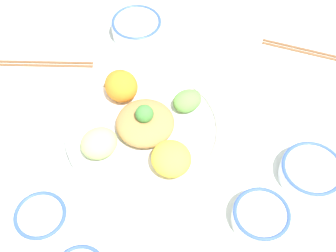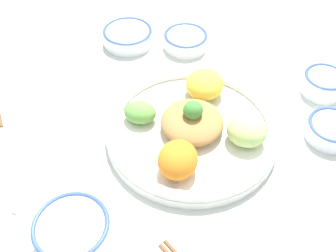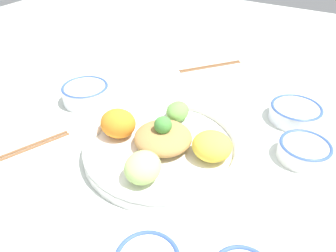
{
  "view_description": "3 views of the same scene",
  "coord_description": "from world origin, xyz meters",
  "px_view_note": "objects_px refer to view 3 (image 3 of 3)",
  "views": [
    {
      "loc": [
        0.15,
        0.54,
        0.81
      ],
      "look_at": [
        -0.02,
        0.06,
        0.07
      ],
      "focal_mm": 50.0,
      "sensor_mm": 36.0,
      "label": 1
    },
    {
      "loc": [
        0.2,
        -0.44,
        0.58
      ],
      "look_at": [
        -0.02,
        -0.02,
        0.05
      ],
      "focal_mm": 42.0,
      "sensor_mm": 36.0,
      "label": 2
    },
    {
      "loc": [
        0.46,
        0.3,
        0.45
      ],
      "look_at": [
        0.01,
        0.04,
        0.07
      ],
      "focal_mm": 35.0,
      "sensor_mm": 36.0,
      "label": 3
    }
  ],
  "objects_px": {
    "sauce_bowl_far": "(86,93)",
    "chopsticks_pair_far": "(16,151)",
    "sauce_bowl_red": "(304,150)",
    "salad_platter": "(163,144)",
    "rice_bowl_blue": "(295,112)",
    "serving_spoon_extra": "(137,88)",
    "chopsticks_pair_near": "(211,66)"
  },
  "relations": [
    {
      "from": "sauce_bowl_far",
      "to": "chopsticks_pair_far",
      "type": "height_order",
      "value": "sauce_bowl_far"
    },
    {
      "from": "sauce_bowl_red",
      "to": "sauce_bowl_far",
      "type": "xyz_separation_m",
      "value": [
        0.06,
        -0.53,
        0.01
      ]
    },
    {
      "from": "chopsticks_pair_far",
      "to": "salad_platter",
      "type": "bearing_deg",
      "value": -37.72
    },
    {
      "from": "rice_bowl_blue",
      "to": "sauce_bowl_far",
      "type": "xyz_separation_m",
      "value": [
        0.19,
        -0.48,
        0.0
      ]
    },
    {
      "from": "sauce_bowl_far",
      "to": "serving_spoon_extra",
      "type": "relative_size",
      "value": 0.89
    },
    {
      "from": "salad_platter",
      "to": "chopsticks_pair_far",
      "type": "relative_size",
      "value": 1.5
    },
    {
      "from": "salad_platter",
      "to": "chopsticks_pair_near",
      "type": "relative_size",
      "value": 1.91
    },
    {
      "from": "rice_bowl_blue",
      "to": "sauce_bowl_red",
      "type": "bearing_deg",
      "value": 20.34
    },
    {
      "from": "sauce_bowl_red",
      "to": "serving_spoon_extra",
      "type": "xyz_separation_m",
      "value": [
        -0.06,
        -0.46,
        -0.02
      ]
    },
    {
      "from": "serving_spoon_extra",
      "to": "chopsticks_pair_far",
      "type": "bearing_deg",
      "value": 78.51
    },
    {
      "from": "salad_platter",
      "to": "chopsticks_pair_near",
      "type": "xyz_separation_m",
      "value": [
        -0.43,
        -0.09,
        -0.02
      ]
    },
    {
      "from": "salad_platter",
      "to": "sauce_bowl_red",
      "type": "xyz_separation_m",
      "value": [
        -0.14,
        0.25,
        -0.0
      ]
    },
    {
      "from": "salad_platter",
      "to": "serving_spoon_extra",
      "type": "bearing_deg",
      "value": -133.65
    },
    {
      "from": "sauce_bowl_red",
      "to": "sauce_bowl_far",
      "type": "distance_m",
      "value": 0.54
    },
    {
      "from": "salad_platter",
      "to": "rice_bowl_blue",
      "type": "xyz_separation_m",
      "value": [
        -0.27,
        0.21,
        -0.0
      ]
    },
    {
      "from": "rice_bowl_blue",
      "to": "serving_spoon_extra",
      "type": "relative_size",
      "value": 0.9
    },
    {
      "from": "sauce_bowl_red",
      "to": "chopsticks_pair_near",
      "type": "bearing_deg",
      "value": -130.69
    },
    {
      "from": "serving_spoon_extra",
      "to": "sauce_bowl_red",
      "type": "bearing_deg",
      "value": 170.82
    },
    {
      "from": "sauce_bowl_red",
      "to": "sauce_bowl_far",
      "type": "relative_size",
      "value": 0.88
    },
    {
      "from": "salad_platter",
      "to": "sauce_bowl_far",
      "type": "xyz_separation_m",
      "value": [
        -0.08,
        -0.28,
        0.0
      ]
    },
    {
      "from": "sauce_bowl_red",
      "to": "serving_spoon_extra",
      "type": "relative_size",
      "value": 0.79
    },
    {
      "from": "salad_platter",
      "to": "chopsticks_pair_near",
      "type": "bearing_deg",
      "value": -168.18
    },
    {
      "from": "salad_platter",
      "to": "sauce_bowl_red",
      "type": "height_order",
      "value": "salad_platter"
    },
    {
      "from": "chopsticks_pair_far",
      "to": "sauce_bowl_far",
      "type": "bearing_deg",
      "value": 25.0
    },
    {
      "from": "chopsticks_pair_far",
      "to": "chopsticks_pair_near",
      "type": "bearing_deg",
      "value": 5.1
    },
    {
      "from": "sauce_bowl_far",
      "to": "chopsticks_pair_near",
      "type": "bearing_deg",
      "value": 152.07
    },
    {
      "from": "chopsticks_pair_near",
      "to": "serving_spoon_extra",
      "type": "relative_size",
      "value": 1.3
    },
    {
      "from": "salad_platter",
      "to": "sauce_bowl_red",
      "type": "distance_m",
      "value": 0.29
    },
    {
      "from": "chopsticks_pair_far",
      "to": "sauce_bowl_red",
      "type": "bearing_deg",
      "value": -38.91
    },
    {
      "from": "rice_bowl_blue",
      "to": "chopsticks_pair_near",
      "type": "relative_size",
      "value": 0.69
    },
    {
      "from": "chopsticks_pair_far",
      "to": "serving_spoon_extra",
      "type": "height_order",
      "value": "chopsticks_pair_far"
    },
    {
      "from": "sauce_bowl_far",
      "to": "serving_spoon_extra",
      "type": "distance_m",
      "value": 0.14
    }
  ]
}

